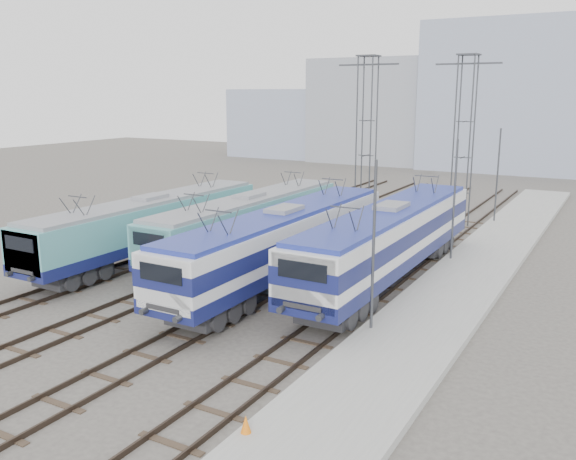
# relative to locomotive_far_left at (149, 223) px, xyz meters

# --- Properties ---
(ground) EXTENTS (160.00, 160.00, 0.00)m
(ground) POSITION_rel_locomotive_far_left_xyz_m (6.75, -6.23, -2.17)
(ground) COLOR #514C47
(platform) EXTENTS (4.00, 70.00, 0.30)m
(platform) POSITION_rel_locomotive_far_left_xyz_m (16.95, 1.77, -2.02)
(platform) COLOR #9E9E99
(platform) RESTS_ON ground
(locomotive_far_left) EXTENTS (2.75, 17.39, 3.27)m
(locomotive_far_left) POSITION_rel_locomotive_far_left_xyz_m (0.00, 0.00, 0.00)
(locomotive_far_left) COLOR navy
(locomotive_far_left) RESTS_ON ground
(locomotive_center_left) EXTENTS (2.73, 17.23, 3.24)m
(locomotive_center_left) POSITION_rel_locomotive_far_left_xyz_m (4.50, 3.44, -0.02)
(locomotive_center_left) COLOR navy
(locomotive_center_left) RESTS_ON ground
(locomotive_center_right) EXTENTS (2.90, 18.34, 3.45)m
(locomotive_center_right) POSITION_rel_locomotive_far_left_xyz_m (9.00, -0.28, 0.17)
(locomotive_center_right) COLOR navy
(locomotive_center_right) RESTS_ON ground
(locomotive_far_right) EXTENTS (2.98, 18.83, 3.54)m
(locomotive_far_right) POSITION_rel_locomotive_far_left_xyz_m (13.50, 2.62, 0.22)
(locomotive_far_right) COLOR navy
(locomotive_far_right) RESTS_ON ground
(catenary_tower_west) EXTENTS (4.50, 1.20, 12.00)m
(catenary_tower_west) POSITION_rel_locomotive_far_left_xyz_m (6.75, 15.77, 4.47)
(catenary_tower_west) COLOR #3F4247
(catenary_tower_west) RESTS_ON ground
(catenary_tower_east) EXTENTS (4.50, 1.20, 12.00)m
(catenary_tower_east) POSITION_rel_locomotive_far_left_xyz_m (13.25, 17.77, 4.47)
(catenary_tower_east) COLOR #3F4247
(catenary_tower_east) RESTS_ON ground
(mast_front) EXTENTS (0.12, 0.12, 7.00)m
(mast_front) POSITION_rel_locomotive_far_left_xyz_m (15.35, -4.23, 1.33)
(mast_front) COLOR #3F4247
(mast_front) RESTS_ON ground
(mast_mid) EXTENTS (0.12, 0.12, 7.00)m
(mast_mid) POSITION_rel_locomotive_far_left_xyz_m (15.35, 7.77, 1.33)
(mast_mid) COLOR #3F4247
(mast_mid) RESTS_ON ground
(mast_rear) EXTENTS (0.12, 0.12, 7.00)m
(mast_rear) POSITION_rel_locomotive_far_left_xyz_m (15.35, 19.77, 1.33)
(mast_rear) COLOR #3F4247
(mast_rear) RESTS_ON ground
(safety_cone) EXTENTS (0.30, 0.30, 0.52)m
(safety_cone) POSITION_rel_locomotive_far_left_xyz_m (15.25, -13.13, -1.62)
(safety_cone) COLOR orange
(safety_cone) RESTS_ON platform
(building_west) EXTENTS (18.00, 12.00, 14.00)m
(building_west) POSITION_rel_locomotive_far_left_xyz_m (-7.25, 55.77, 4.83)
(building_west) COLOR #8E939E
(building_west) RESTS_ON ground
(building_center) EXTENTS (22.00, 14.00, 18.00)m
(building_center) POSITION_rel_locomotive_far_left_xyz_m (10.75, 55.77, 6.83)
(building_center) COLOR #919BB3
(building_center) RESTS_ON ground
(building_far_west) EXTENTS (14.00, 10.00, 10.00)m
(building_far_west) POSITION_rel_locomotive_far_left_xyz_m (-23.25, 55.77, 2.83)
(building_far_west) COLOR #919BB3
(building_far_west) RESTS_ON ground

